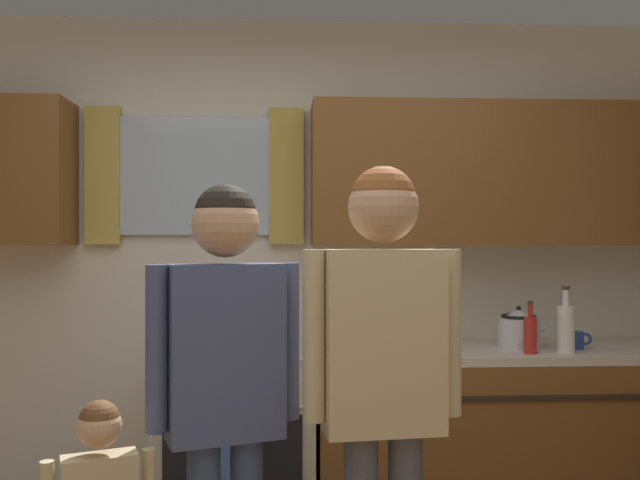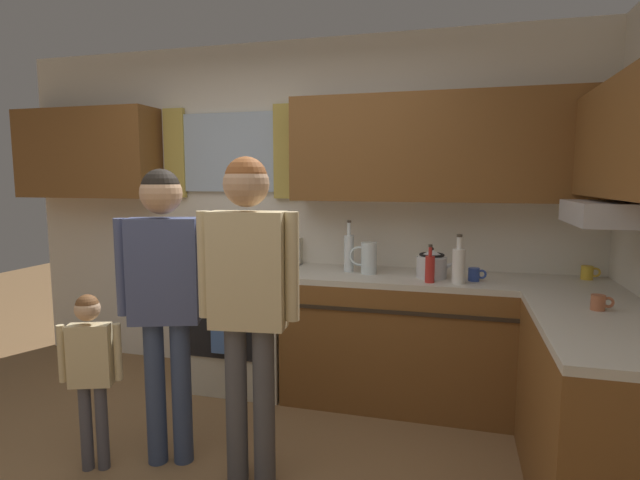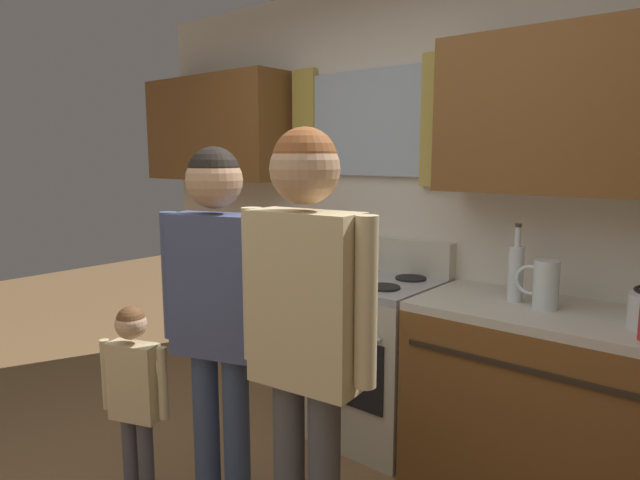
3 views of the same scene
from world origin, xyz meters
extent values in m
cube|color=silver|center=(0.00, 1.90, 1.30)|extent=(4.60, 0.10, 2.60)
cube|color=silver|center=(-0.47, 1.83, 1.77)|extent=(0.78, 0.03, 0.62)
cube|color=gold|center=(-0.95, 1.82, 1.77)|extent=(0.18, 0.04, 0.72)
cube|color=gold|center=(0.01, 1.82, 1.77)|extent=(0.18, 0.04, 0.72)
cube|color=brown|center=(1.22, 1.69, 1.77)|extent=(2.16, 0.32, 0.73)
cube|color=brown|center=(1.23, 1.54, 0.43)|extent=(2.14, 0.62, 0.86)
cube|color=beige|center=(1.23, 1.54, 0.88)|extent=(2.14, 0.62, 0.04)
cube|color=#2D2319|center=(1.23, 1.23, 0.72)|extent=(2.02, 0.01, 0.02)
cube|color=beige|center=(-0.23, 1.54, 0.43)|extent=(0.73, 0.62, 0.86)
cube|color=black|center=(-0.23, 1.23, 0.48)|extent=(0.61, 0.01, 0.36)
cylinder|color=#ADADB2|center=(-0.23, 1.20, 0.70)|extent=(0.61, 0.02, 0.02)
cube|color=#ADADB2|center=(-0.23, 1.54, 0.88)|extent=(0.73, 0.62, 0.04)
cube|color=beige|center=(-0.23, 1.81, 1.00)|extent=(0.73, 0.08, 0.20)
cylinder|color=black|center=(-0.41, 1.40, 0.91)|extent=(0.17, 0.17, 0.01)
cylinder|color=black|center=(-0.04, 1.40, 0.91)|extent=(0.17, 0.17, 0.01)
cylinder|color=black|center=(-0.41, 1.68, 0.91)|extent=(0.17, 0.17, 0.01)
cylinder|color=black|center=(-0.04, 1.68, 0.91)|extent=(0.17, 0.17, 0.01)
cube|color=#4C72B7|center=(-0.23, 1.19, 0.52)|extent=(0.20, 0.02, 0.34)
cylinder|color=red|center=(1.14, 1.34, 0.99)|extent=(0.06, 0.06, 0.17)
cylinder|color=red|center=(1.14, 1.34, 1.10)|extent=(0.02, 0.02, 0.06)
cylinder|color=#3F382D|center=(1.14, 1.34, 1.14)|extent=(0.03, 0.03, 0.02)
cylinder|color=white|center=(1.32, 1.36, 1.01)|extent=(0.08, 0.08, 0.22)
cylinder|color=white|center=(1.32, 1.36, 1.16)|extent=(0.03, 0.03, 0.08)
cylinder|color=#3F382D|center=(1.32, 1.36, 1.21)|extent=(0.03, 0.03, 0.02)
cylinder|color=silver|center=(0.57, 1.58, 1.03)|extent=(0.07, 0.07, 0.26)
cylinder|color=silver|center=(0.57, 1.58, 1.21)|extent=(0.03, 0.03, 0.09)
cylinder|color=#3F382D|center=(0.57, 1.58, 1.26)|extent=(0.03, 0.03, 0.02)
cylinder|color=#2D479E|center=(1.42, 1.47, 0.94)|extent=(0.07, 0.07, 0.08)
torus|color=#2D479E|center=(1.47, 1.47, 0.95)|extent=(0.06, 0.01, 0.06)
cylinder|color=silver|center=(1.15, 1.51, 0.97)|extent=(0.20, 0.20, 0.14)
cone|color=silver|center=(1.15, 1.51, 1.06)|extent=(0.18, 0.18, 0.05)
sphere|color=black|center=(1.15, 1.51, 1.09)|extent=(0.02, 0.02, 0.02)
cone|color=silver|center=(1.28, 1.51, 1.00)|extent=(0.09, 0.04, 0.07)
torus|color=black|center=(1.15, 1.51, 1.05)|extent=(0.17, 0.17, 0.02)
cylinder|color=silver|center=(0.72, 1.54, 1.01)|extent=(0.11, 0.11, 0.22)
torus|color=silver|center=(0.65, 1.54, 1.02)|extent=(0.14, 0.02, 0.14)
cube|color=#47517A|center=(-0.19, 0.43, 1.07)|extent=(0.39, 0.26, 0.56)
cylinder|color=#47517A|center=(0.02, 0.50, 1.10)|extent=(0.07, 0.07, 0.52)
cylinder|color=#47517A|center=(-0.39, 0.36, 1.10)|extent=(0.07, 0.07, 0.52)
sphere|color=tan|center=(-0.19, 0.43, 1.48)|extent=(0.22, 0.22, 0.22)
sphere|color=black|center=(-0.19, 0.43, 1.51)|extent=(0.20, 0.20, 0.20)
cube|color=#D1BC8C|center=(0.31, 0.38, 1.11)|extent=(0.39, 0.20, 0.58)
cylinder|color=#D1BC8C|center=(0.53, 0.41, 1.13)|extent=(0.07, 0.07, 0.53)
cylinder|color=#D1BC8C|center=(0.09, 0.36, 1.13)|extent=(0.07, 0.07, 0.53)
sphere|color=tan|center=(0.31, 0.38, 1.53)|extent=(0.23, 0.23, 0.23)
sphere|color=brown|center=(0.31, 0.38, 1.56)|extent=(0.21, 0.21, 0.21)
sphere|color=#DBAD84|center=(-0.54, 0.26, 0.89)|extent=(0.13, 0.13, 0.13)
sphere|color=brown|center=(-0.54, 0.26, 0.90)|extent=(0.12, 0.12, 0.12)
camera|label=1|loc=(0.00, -1.74, 1.43)|focal=37.82mm
camera|label=2|loc=(1.30, -1.86, 1.56)|focal=28.02mm
camera|label=3|loc=(1.45, -0.92, 1.58)|focal=30.74mm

